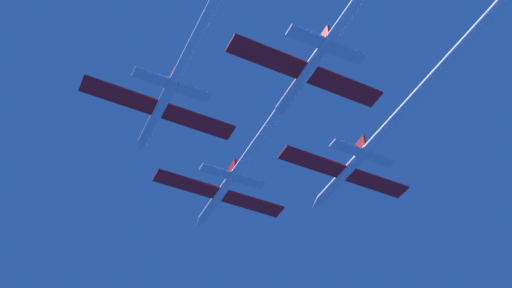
% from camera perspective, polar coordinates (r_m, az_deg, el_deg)
% --- Properties ---
extents(jet_lead, '(17.03, 50.71, 2.82)m').
position_cam_1_polar(jet_lead, '(66.70, 1.18, 1.67)').
color(jet_lead, white).
extents(jet_left_wing, '(17.03, 43.54, 2.82)m').
position_cam_1_polar(jet_left_wing, '(59.31, -5.77, 9.77)').
color(jet_left_wing, white).
extents(jet_right_wing, '(17.03, 48.56, 2.82)m').
position_cam_1_polar(jet_right_wing, '(66.11, 14.12, 3.63)').
color(jet_right_wing, white).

